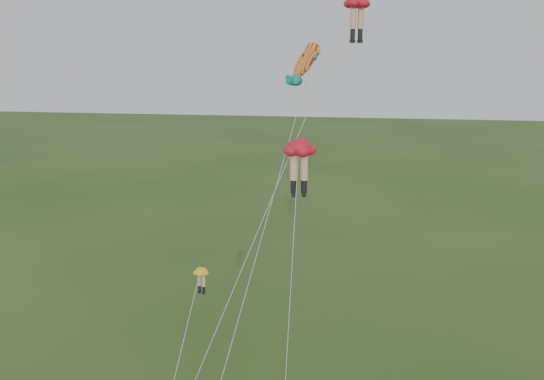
# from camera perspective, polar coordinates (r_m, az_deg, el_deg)

# --- Properties ---
(legs_kite_red_high) EXTENTS (9.28, 12.15, 21.93)m
(legs_kite_red_high) POSITION_cam_1_polar(r_m,az_deg,el_deg) (34.54, 7.79, 16.36)
(legs_kite_red_high) COLOR red
(legs_kite_red_high) RESTS_ON ground
(legs_kite_red_mid) EXTENTS (1.86, 4.56, 14.95)m
(legs_kite_red_mid) POSITION_cam_1_polar(r_m,az_deg,el_deg) (28.39, 2.55, 3.33)
(legs_kite_red_mid) COLOR red
(legs_kite_red_mid) RESTS_ON ground
(legs_kite_yellow) EXTENTS (1.75, 5.16, 7.97)m
(legs_kite_yellow) POSITION_cam_1_polar(r_m,az_deg,el_deg) (31.90, -6.93, -8.78)
(legs_kite_yellow) COLOR yellow
(legs_kite_yellow) RESTS_ON ground
(fish_kite) EXTENTS (4.79, 12.18, 19.64)m
(fish_kite) POSITION_cam_1_polar(r_m,az_deg,el_deg) (33.71, 3.18, 11.87)
(fish_kite) COLOR yellow
(fish_kite) RESTS_ON ground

